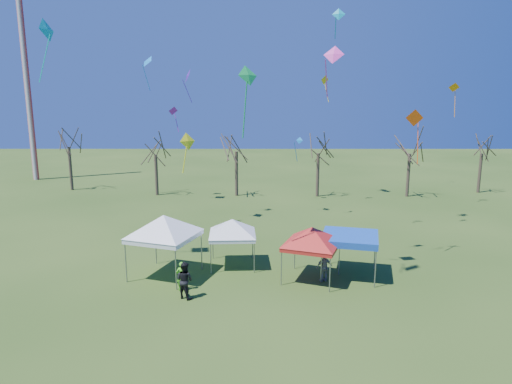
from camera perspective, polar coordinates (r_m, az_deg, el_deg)
ground at (r=24.48m, az=0.66°, el=-12.39°), size 140.00×140.00×0.00m
radio_mast at (r=62.90m, az=-26.76°, el=12.69°), size 0.70×0.70×25.00m
tree_0 at (r=53.97m, az=-22.50°, el=7.02°), size 3.83×3.83×8.44m
tree_1 at (r=48.37m, az=-12.52°, el=6.37°), size 3.42×3.42×7.54m
tree_2 at (r=46.94m, az=-2.49°, el=7.09°), size 3.71×3.71×8.18m
tree_3 at (r=46.99m, az=7.85°, el=6.74°), size 3.59×3.59×7.91m
tree_4 at (r=49.07m, az=18.78°, el=6.42°), size 3.58×3.58×7.89m
tree_5 at (r=54.19m, az=26.52°, el=5.90°), size 3.39×3.39×7.46m
tent_white_west at (r=26.04m, az=-11.49°, el=-3.37°), size 4.43×4.43×4.13m
tent_white_mid at (r=27.31m, az=-2.98°, el=-3.81°), size 3.79×3.79×3.35m
tent_red at (r=25.26m, az=7.01°, el=-4.82°), size 3.75×3.75×3.53m
tent_blue at (r=26.41m, az=11.66°, el=-5.66°), size 3.72×3.72×2.42m
person_grey at (r=25.78m, az=8.52°, el=-9.27°), size 1.05×0.71×1.65m
person_dark at (r=23.73m, az=-8.91°, el=-10.83°), size 1.17×1.09×1.91m
person_green at (r=24.71m, az=-9.26°, el=-10.33°), size 0.64×0.49×1.57m
kite_25 at (r=27.33m, az=10.28°, el=20.97°), size 0.77×0.43×1.65m
kite_19 at (r=43.36m, az=8.57°, el=13.64°), size 0.95×0.85×2.47m
kite_1 at (r=26.39m, az=-8.54°, el=6.23°), size 0.99×0.94×2.35m
kite_17 at (r=29.45m, az=19.20°, el=8.65°), size 1.09×0.63×3.29m
kite_12 at (r=45.63m, az=23.51°, el=11.85°), size 1.04×0.68×3.10m
kite_5 at (r=22.10m, az=-1.02°, el=14.22°), size 1.17×1.04×3.46m
kite_11 at (r=36.07m, az=-8.58°, el=14.15°), size 0.84×1.27×2.60m
kite_27 at (r=24.98m, az=9.65°, el=16.54°), size 1.26×0.99×2.69m
kite_2 at (r=43.90m, az=-13.44°, el=15.61°), size 1.54×1.57×3.14m
kite_22 at (r=44.63m, az=5.40°, el=6.29°), size 0.89×0.80×2.47m
kite_14 at (r=30.44m, az=-24.66°, el=17.91°), size 0.98×1.45×3.68m
kite_13 at (r=46.43m, az=-10.32°, el=9.93°), size 1.17×1.11×2.54m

